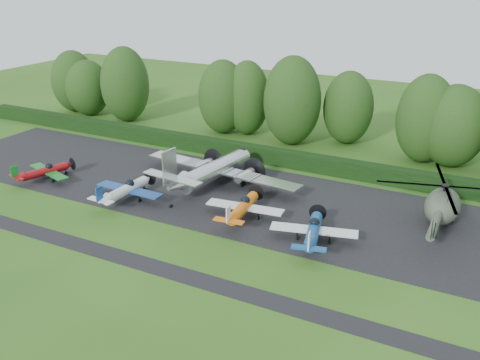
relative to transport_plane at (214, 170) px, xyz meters
The scene contains 20 objects.
ground 11.75m from the transport_plane, 93.12° to the right, with size 160.00×160.00×0.00m, color #2A5919.
apron 2.49m from the transport_plane, 111.56° to the right, with size 70.00×18.00×0.01m, color black.
taxiway_verge 17.70m from the transport_plane, 92.06° to the right, with size 70.00×2.00×0.00m, color black.
hedgerow 9.59m from the transport_plane, 93.84° to the left, with size 90.00×1.60×2.00m, color black.
transport_plane is the anchor object (origin of this frame).
light_plane_red 19.62m from the transport_plane, 156.97° to the right, with size 6.96×7.32×2.68m.
light_plane_white 10.04m from the transport_plane, 127.16° to the right, with size 7.86×8.27×3.02m.
light_plane_orange 9.24m from the transport_plane, 42.53° to the right, with size 7.75×8.15×2.98m.
light_plane_blue 16.52m from the transport_plane, 28.05° to the right, with size 7.78×8.18×2.99m.
helicopter 24.10m from the transport_plane, ahead, with size 12.47×14.61×4.02m.
sign_board 27.65m from the transport_plane, 18.79° to the left, with size 2.99×0.11×1.68m.
tree_0 29.51m from the transport_plane, 39.93° to the left, with size 7.89×7.89×10.14m.
tree_1 20.48m from the transport_plane, 106.18° to the left, with size 6.38×6.38×10.74m.
tree_2 20.76m from the transport_plane, 116.23° to the left, with size 7.19×7.19×10.75m.
tree_3 37.77m from the transport_plane, 152.98° to the left, with size 7.08×7.08×9.05m.
tree_5 23.69m from the transport_plane, 68.61° to the left, with size 6.82×6.82×10.06m.
tree_7 41.56m from the transport_plane, 154.28° to the left, with size 7.31×7.31×10.20m.
tree_8 27.13m from the transport_plane, 44.53° to the left, with size 7.11×7.11×11.10m.
tree_9 18.57m from the transport_plane, 84.05° to the left, with size 7.81×7.81×12.16m.
tree_10 31.10m from the transport_plane, 146.54° to the left, with size 7.51×7.51×11.71m.
Camera 1 is at (28.78, -36.57, 23.01)m, focal length 40.00 mm.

